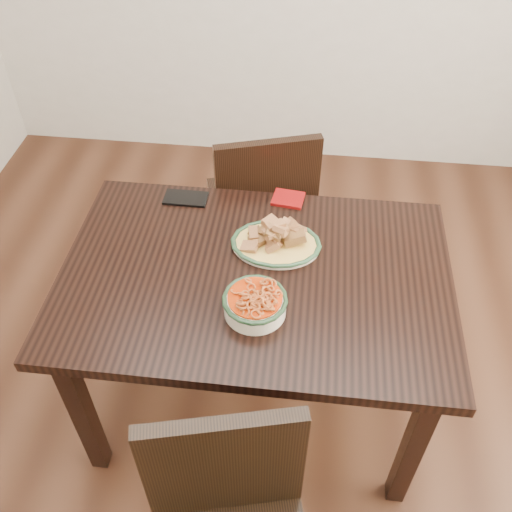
# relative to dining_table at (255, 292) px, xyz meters

# --- Properties ---
(floor) EXTENTS (3.50, 3.50, 0.00)m
(floor) POSITION_rel_dining_table_xyz_m (0.02, 0.03, -0.66)
(floor) COLOR #381E11
(floor) RESTS_ON ground
(dining_table) EXTENTS (1.27, 0.85, 0.75)m
(dining_table) POSITION_rel_dining_table_xyz_m (0.00, 0.00, 0.00)
(dining_table) COLOR black
(dining_table) RESTS_ON ground
(chair_far) EXTENTS (0.53, 0.53, 0.89)m
(chair_far) POSITION_rel_dining_table_xyz_m (-0.05, 0.65, -0.16)
(chair_far) COLOR black
(chair_far) RESTS_ON ground
(fish_plate) EXTENTS (0.30, 0.23, 0.11)m
(fish_plate) POSITION_rel_dining_table_xyz_m (0.05, 0.13, 0.14)
(fish_plate) COLOR beige
(fish_plate) RESTS_ON dining_table
(noodle_bowl) EXTENTS (0.20, 0.20, 0.08)m
(noodle_bowl) POSITION_rel_dining_table_xyz_m (0.02, -0.16, 0.14)
(noodle_bowl) COLOR white
(noodle_bowl) RESTS_ON dining_table
(smartphone) EXTENTS (0.16, 0.09, 0.01)m
(smartphone) POSITION_rel_dining_table_xyz_m (-0.30, 0.35, 0.10)
(smartphone) COLOR black
(smartphone) RESTS_ON dining_table
(napkin) EXTENTS (0.12, 0.11, 0.01)m
(napkin) POSITION_rel_dining_table_xyz_m (0.08, 0.39, 0.10)
(napkin) COLOR maroon
(napkin) RESTS_ON dining_table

